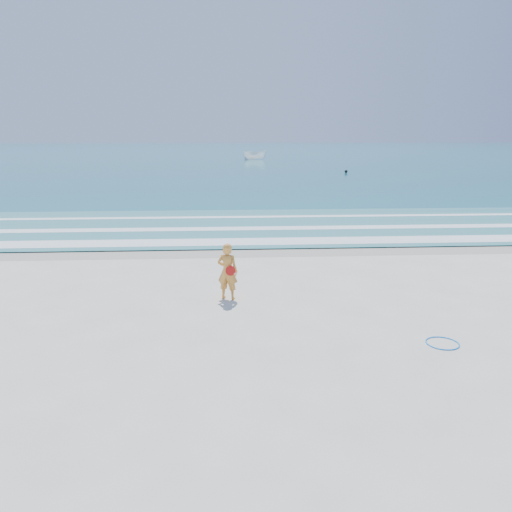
{
  "coord_description": "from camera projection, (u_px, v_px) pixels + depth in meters",
  "views": [
    {
      "loc": [
        -0.58,
        -9.88,
        4.46
      ],
      "look_at": [
        0.25,
        4.0,
        1.0
      ],
      "focal_mm": 35.0,
      "sensor_mm": 36.0,
      "label": 1
    }
  ],
  "objects": [
    {
      "name": "foam_mid",
      "position": [
        239.0,
        229.0,
        23.46
      ],
      "size": [
        400.0,
        0.9,
        0.01
      ],
      "primitive_type": "cube",
      "color": "white",
      "rests_on": "shallow"
    },
    {
      "name": "foam_far",
      "position": [
        237.0,
        217.0,
        26.66
      ],
      "size": [
        400.0,
        0.6,
        0.01
      ],
      "primitive_type": "cube",
      "color": "white",
      "rests_on": "shallow"
    },
    {
      "name": "woman",
      "position": [
        228.0,
        271.0,
        13.55
      ],
      "size": [
        0.66,
        0.54,
        1.56
      ],
      "color": "orange",
      "rests_on": "ground"
    },
    {
      "name": "foam_near",
      "position": [
        241.0,
        242.0,
        20.65
      ],
      "size": [
        400.0,
        1.4,
        0.01
      ],
      "primitive_type": "cube",
      "color": "white",
      "rests_on": "shallow"
    },
    {
      "name": "ocean",
      "position": [
        228.0,
        152.0,
        112.39
      ],
      "size": [
        400.0,
        190.0,
        0.04
      ],
      "primitive_type": "cube",
      "color": "#19727F",
      "rests_on": "ground"
    },
    {
      "name": "hoop",
      "position": [
        442.0,
        343.0,
        10.81
      ],
      "size": [
        0.95,
        0.95,
        0.03
      ],
      "primitive_type": "torus",
      "rotation": [
        0.0,
        0.0,
        0.43
      ],
      "color": "#0D8CFB",
      "rests_on": "ground"
    },
    {
      "name": "boat",
      "position": [
        255.0,
        155.0,
        82.43
      ],
      "size": [
        4.06,
        1.89,
        1.52
      ],
      "primitive_type": "imported",
      "rotation": [
        0.0,
        0.0,
        1.68
      ],
      "color": "white",
      "rests_on": "ocean"
    },
    {
      "name": "shallow",
      "position": [
        239.0,
        226.0,
        24.24
      ],
      "size": [
        400.0,
        10.0,
        0.01
      ],
      "primitive_type": "cube",
      "color": "#59B7AD",
      "rests_on": "ocean"
    },
    {
      "name": "wet_sand",
      "position": [
        242.0,
        250.0,
        19.4
      ],
      "size": [
        400.0,
        2.4,
        0.0
      ],
      "primitive_type": "cube",
      "color": "#B2A893",
      "rests_on": "ground"
    },
    {
      "name": "buoy",
      "position": [
        346.0,
        171.0,
        55.47
      ],
      "size": [
        0.35,
        0.35,
        0.35
      ],
      "primitive_type": "sphere",
      "color": "black",
      "rests_on": "ocean"
    },
    {
      "name": "ground",
      "position": [
        255.0,
        346.0,
        10.69
      ],
      "size": [
        400.0,
        400.0,
        0.0
      ],
      "primitive_type": "plane",
      "color": "silver",
      "rests_on": "ground"
    }
  ]
}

